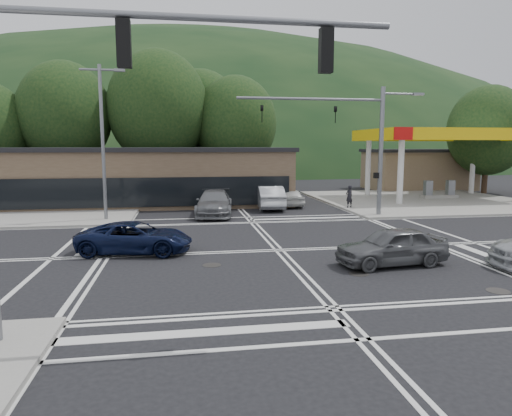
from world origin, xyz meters
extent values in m
plane|color=black|center=(0.00, 0.00, 0.00)|extent=(120.00, 120.00, 0.00)
cube|color=gray|center=(15.00, 15.00, 0.07)|extent=(16.00, 16.00, 0.15)
cube|color=gray|center=(-15.00, 15.00, 0.07)|extent=(16.00, 16.00, 0.15)
cylinder|color=silver|center=(12.00, 13.00, 2.50)|extent=(0.44, 0.44, 5.00)
cylinder|color=silver|center=(12.00, 19.00, 2.50)|extent=(0.44, 0.44, 5.00)
cylinder|color=silver|center=(22.00, 19.00, 2.50)|extent=(0.44, 0.44, 5.00)
cube|color=silver|center=(17.00, 16.00, 5.30)|extent=(12.00, 8.00, 0.60)
cube|color=yellow|center=(17.00, 12.00, 5.30)|extent=(12.20, 0.25, 0.90)
cube|color=yellow|center=(17.00, 20.00, 5.30)|extent=(12.20, 0.25, 0.90)
cube|color=yellow|center=(11.00, 16.00, 5.30)|extent=(0.25, 8.20, 0.90)
cube|color=yellow|center=(23.00, 16.00, 5.30)|extent=(0.25, 8.20, 0.90)
cube|color=red|center=(11.50, 11.85, 5.30)|extent=(1.40, 0.12, 0.90)
cube|color=gray|center=(17.00, 16.00, 0.25)|extent=(3.00, 1.00, 0.30)
cube|color=slate|center=(16.00, 16.00, 0.95)|extent=(0.60, 0.50, 1.30)
cube|color=slate|center=(18.00, 16.00, 0.95)|extent=(0.60, 0.50, 1.30)
cube|color=#846B4F|center=(20.00, 25.00, 1.90)|extent=(10.00, 6.00, 3.80)
cube|color=brown|center=(-8.00, 17.00, 2.00)|extent=(24.00, 8.00, 4.00)
ellipsoid|color=black|center=(0.00, 90.00, 0.00)|extent=(252.00, 126.00, 140.00)
cylinder|color=#382619|center=(-14.00, 24.00, 2.42)|extent=(0.50, 0.50, 4.84)
ellipsoid|color=black|center=(-14.00, 24.00, 7.15)|extent=(8.00, 8.00, 9.20)
cylinder|color=#382619|center=(-6.00, 24.00, 2.64)|extent=(0.50, 0.50, 5.28)
ellipsoid|color=black|center=(-6.00, 24.00, 7.80)|extent=(9.00, 9.00, 10.35)
cylinder|color=#382619|center=(1.00, 24.00, 2.20)|extent=(0.50, 0.50, 4.40)
ellipsoid|color=black|center=(1.00, 24.00, 6.50)|extent=(7.60, 7.60, 8.74)
cylinder|color=#382619|center=(-2.00, 28.00, 2.42)|extent=(0.50, 0.50, 4.84)
ellipsoid|color=black|center=(-2.00, 28.00, 7.15)|extent=(8.40, 8.40, 9.66)
cylinder|color=#382619|center=(24.00, 20.00, 1.98)|extent=(0.50, 0.50, 3.96)
ellipsoid|color=black|center=(24.00, 20.00, 5.85)|extent=(7.20, 7.20, 8.28)
cylinder|color=slate|center=(-8.50, 9.00, 4.50)|extent=(0.20, 0.20, 9.00)
cylinder|color=slate|center=(-8.50, 9.00, 8.70)|extent=(2.20, 0.12, 0.12)
cube|color=slate|center=(-7.40, 9.00, 8.70)|extent=(0.60, 0.25, 0.15)
cylinder|color=slate|center=(8.20, 8.20, 4.00)|extent=(0.28, 0.28, 8.00)
cylinder|color=slate|center=(3.70, 8.20, 7.20)|extent=(9.00, 0.16, 0.16)
imported|color=black|center=(5.20, 8.20, 6.30)|extent=(0.16, 0.20, 1.00)
imported|color=black|center=(0.70, 8.20, 6.30)|extent=(0.16, 0.20, 1.00)
cylinder|color=slate|center=(9.40, 8.20, 7.60)|extent=(2.40, 0.12, 0.12)
cube|color=slate|center=(10.50, 8.20, 7.60)|extent=(0.70, 0.30, 0.15)
cube|color=black|center=(7.95, 8.20, 2.60)|extent=(0.25, 0.30, 0.35)
cylinder|color=slate|center=(-3.70, -8.20, 7.20)|extent=(9.00, 0.16, 0.16)
cube|color=black|center=(-5.20, -8.20, 6.60)|extent=(0.30, 0.25, 1.00)
cube|color=black|center=(-0.70, -8.20, 6.60)|extent=(0.30, 0.25, 1.00)
imported|color=black|center=(-6.00, 0.50, 0.65)|extent=(4.95, 2.84, 1.30)
imported|color=#525457|center=(3.65, -3.04, 0.71)|extent=(4.36, 2.15, 1.43)
imported|color=#A7AAAE|center=(2.10, 12.93, 0.82)|extent=(2.10, 5.08, 1.64)
imported|color=silver|center=(3.67, 14.00, 0.68)|extent=(1.92, 4.11, 1.36)
imported|color=slate|center=(-2.01, 10.41, 0.80)|extent=(2.85, 5.71, 1.59)
imported|color=black|center=(7.50, 11.53, 0.93)|extent=(0.67, 0.56, 1.56)
camera|label=1|loc=(-4.04, -18.66, 4.43)|focal=32.00mm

